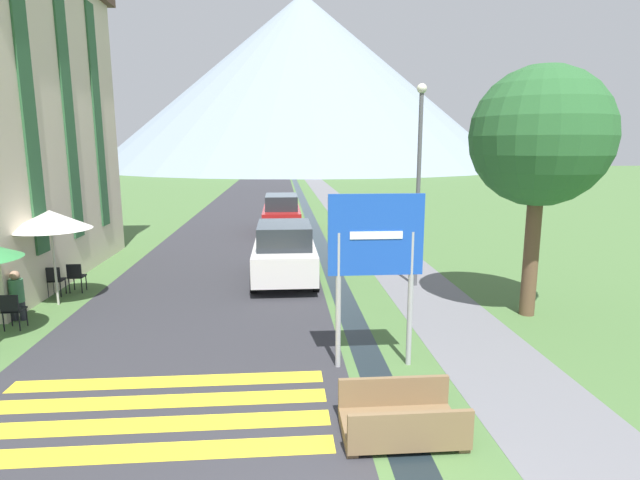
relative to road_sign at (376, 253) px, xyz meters
name	(u,v)px	position (x,y,z in m)	size (l,w,h in m)	color
ground_plane	(291,231)	(-1.23, 15.40, -2.19)	(160.00, 160.00, 0.00)	#476B38
road	(252,208)	(-3.73, 25.40, -2.18)	(6.40, 60.00, 0.01)	#2D2D33
footpath	(340,207)	(2.37, 25.40, -2.18)	(2.20, 60.00, 0.01)	slate
drainage_channel	(306,207)	(-0.03, 25.40, -2.18)	(0.60, 60.00, 0.00)	black
crosswalk_marking	(155,413)	(-3.73, -1.43, -2.18)	(5.44, 2.54, 0.01)	yellow
mountain_distant	(303,82)	(3.04, 94.97, 14.58)	(80.63, 80.63, 33.53)	gray
road_sign	(376,253)	(0.00, 0.00, 0.00)	(1.75, 0.11, 3.28)	#9E9EA3
footbridge	(401,421)	(-0.03, -2.34, -1.96)	(1.70, 1.10, 0.65)	brown
parked_car_near	(284,252)	(-1.63, 6.27, -1.28)	(1.96, 4.12, 1.82)	silver
parked_car_far	(282,213)	(-1.70, 15.44, -1.27)	(1.87, 4.51, 1.82)	#A31919
cafe_chair_near_right	(12,308)	(-7.81, 2.50, -1.67)	(0.40, 0.40, 0.85)	black
cafe_chair_far_left	(55,278)	(-8.00, 5.11, -1.67)	(0.40, 0.40, 0.85)	black
cafe_chair_far_right	(76,275)	(-7.56, 5.46, -1.67)	(0.40, 0.40, 0.85)	black
cafe_umbrella_middle_white	(50,220)	(-7.61, 4.34, 0.07)	(2.00, 2.00, 2.51)	#B7B2A8
person_seated_near	(17,293)	(-8.02, 3.17, -1.51)	(0.32, 0.32, 1.22)	#282833
streetlamp	(419,171)	(2.27, 5.44, 1.23)	(0.28, 0.28, 5.85)	#515156
tree_by_path	(540,138)	(4.34, 2.63, 2.12)	(3.26, 3.26, 5.97)	brown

